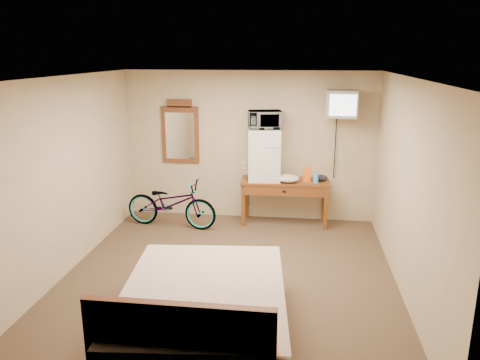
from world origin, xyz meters
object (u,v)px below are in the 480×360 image
Objects in this scene: mini_fridge at (264,154)px; wall_mirror at (180,132)px; bed at (203,312)px; desk at (285,187)px; microwave at (265,120)px; blue_cup at (316,178)px; crt_television at (342,104)px; bicycle at (171,203)px.

wall_mirror is (-1.46, 0.23, 0.29)m from mini_fridge.
desk is at bearing 78.55° from bed.
wall_mirror is (-1.46, 0.23, -0.27)m from microwave.
wall_mirror reaches higher than bed.
bed is (-1.18, -3.31, -0.53)m from blue_cup.
microwave is at bearing 84.39° from bed.
microwave is at bearing 179.17° from crt_television.
wall_mirror is 3.99m from bed.
blue_cup is (0.84, -0.10, -0.35)m from mini_fridge.
bicycle is at bearing -164.87° from mini_fridge.
crt_television is at bearing -0.82° from mini_fridge.
wall_mirror reaches higher than microwave.
mini_fridge is 1.46m from crt_television.
microwave reaches higher than desk.
bicycle is at bearing -92.27° from wall_mirror.
blue_cup is 3.55m from bed.
bed is at bearing -101.45° from desk.
microwave reaches higher than bed.
crt_television is at bearing -74.48° from bicycle.
mini_fridge is at bearing 179.18° from crt_television.
wall_mirror is at bearing 170.86° from mini_fridge.
wall_mirror is 1.24m from bicycle.
crt_television reaches higher than bicycle.
crt_television reaches higher than blue_cup.
crt_television is (0.85, 0.02, 1.37)m from desk.
bed is (-0.33, -3.41, -1.45)m from microwave.
microwave is at bearing 172.94° from blue_cup.
blue_cup reaches higher than desk.
bed reaches higher than bicycle.
microwave is 0.34× the size of bicycle.
blue_cup is 2.38m from bicycle.
bed is (-0.33, -3.41, -0.88)m from mini_fridge.
bed is at bearing -151.79° from bicycle.
bed is at bearing -109.60° from blue_cup.
microwave is at bearing 173.37° from desk.
desk is at bearing 172.64° from blue_cup.
bed is (1.12, -3.64, -1.17)m from wall_mirror.
desk is 2.79× the size of microwave.
crt_television is 2.72m from wall_mirror.
bicycle is at bearing -176.96° from microwave.
wall_mirror is 0.48× the size of bed.
blue_cup is 0.07× the size of bed.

